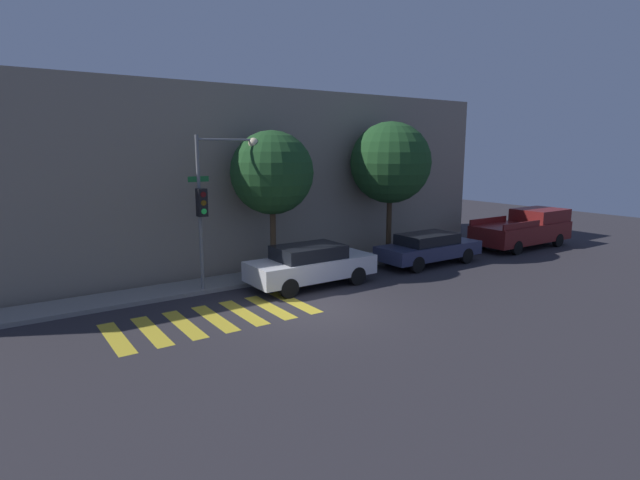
{
  "coord_description": "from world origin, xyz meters",
  "views": [
    {
      "loc": [
        -7.88,
        -12.07,
        4.76
      ],
      "look_at": [
        1.83,
        2.1,
        1.6
      ],
      "focal_mm": 28.0,
      "sensor_mm": 36.0,
      "label": 1
    }
  ],
  "objects_px": {
    "pickup_truck": "(525,228)",
    "tree_near_corner": "(272,173)",
    "sedan_middle": "(428,248)",
    "tree_midblock": "(390,163)",
    "sedan_near_corner": "(311,264)",
    "traffic_light_pole": "(214,190)"
  },
  "relations": [
    {
      "from": "sedan_middle",
      "to": "tree_near_corner",
      "type": "bearing_deg",
      "value": 164.36
    },
    {
      "from": "sedan_middle",
      "to": "tree_midblock",
      "type": "height_order",
      "value": "tree_midblock"
    },
    {
      "from": "pickup_truck",
      "to": "tree_near_corner",
      "type": "height_order",
      "value": "tree_near_corner"
    },
    {
      "from": "sedan_near_corner",
      "to": "sedan_middle",
      "type": "xyz_separation_m",
      "value": [
        5.85,
        0.0,
        -0.06
      ]
    },
    {
      "from": "sedan_near_corner",
      "to": "pickup_truck",
      "type": "bearing_deg",
      "value": 0.0
    },
    {
      "from": "traffic_light_pole",
      "to": "sedan_middle",
      "type": "relative_size",
      "value": 1.11
    },
    {
      "from": "traffic_light_pole",
      "to": "sedan_near_corner",
      "type": "bearing_deg",
      "value": -23.31
    },
    {
      "from": "pickup_truck",
      "to": "tree_midblock",
      "type": "height_order",
      "value": "tree_midblock"
    },
    {
      "from": "sedan_middle",
      "to": "pickup_truck",
      "type": "distance_m",
      "value": 6.7
    },
    {
      "from": "traffic_light_pole",
      "to": "pickup_truck",
      "type": "relative_size",
      "value": 0.96
    },
    {
      "from": "sedan_near_corner",
      "to": "tree_midblock",
      "type": "bearing_deg",
      "value": 18.75
    },
    {
      "from": "traffic_light_pole",
      "to": "pickup_truck",
      "type": "xyz_separation_m",
      "value": [
        15.49,
        -1.27,
        -2.52
      ]
    },
    {
      "from": "traffic_light_pole",
      "to": "sedan_middle",
      "type": "distance_m",
      "value": 9.29
    },
    {
      "from": "traffic_light_pole",
      "to": "sedan_near_corner",
      "type": "distance_m",
      "value": 4.17
    },
    {
      "from": "tree_midblock",
      "to": "traffic_light_pole",
      "type": "bearing_deg",
      "value": -176.46
    },
    {
      "from": "sedan_middle",
      "to": "tree_near_corner",
      "type": "xyz_separation_m",
      "value": [
        -6.34,
        1.78,
        3.18
      ]
    },
    {
      "from": "pickup_truck",
      "to": "tree_near_corner",
      "type": "xyz_separation_m",
      "value": [
        -13.04,
        1.78,
        2.98
      ]
    },
    {
      "from": "pickup_truck",
      "to": "tree_near_corner",
      "type": "distance_m",
      "value": 13.49
    },
    {
      "from": "sedan_middle",
      "to": "tree_near_corner",
      "type": "distance_m",
      "value": 7.31
    },
    {
      "from": "sedan_middle",
      "to": "tree_midblock",
      "type": "xyz_separation_m",
      "value": [
        -0.61,
        1.78,
        3.45
      ]
    },
    {
      "from": "sedan_near_corner",
      "to": "tree_midblock",
      "type": "distance_m",
      "value": 6.48
    },
    {
      "from": "tree_near_corner",
      "to": "sedan_middle",
      "type": "bearing_deg",
      "value": -15.64
    }
  ]
}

